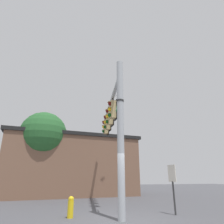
{
  "coord_description": "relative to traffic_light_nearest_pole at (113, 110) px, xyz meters",
  "views": [
    {
      "loc": [
        -7.9,
        2.64,
        1.54
      ],
      "look_at": [
        2.86,
        -0.43,
        5.29
      ],
      "focal_mm": 31.62,
      "sensor_mm": 36.0,
      "label": 1
    }
  ],
  "objects": [
    {
      "name": "fire_hydrant",
      "position": [
        -1.27,
        2.17,
        -4.87
      ],
      "size": [
        0.35,
        0.24,
        0.82
      ],
      "color": "yellow",
      "rests_on": "ground"
    },
    {
      "name": "tree_by_storefront",
      "position": [
        7.59,
        4.1,
        -0.22
      ],
      "size": [
        4.0,
        4.0,
        7.1
      ],
      "color": "#4C3823",
      "rests_on": "ground"
    },
    {
      "name": "traffic_light_arm_end",
      "position": [
        4.09,
        -0.62,
        0.0
      ],
      "size": [
        0.54,
        0.49,
        1.31
      ],
      "color": "black"
    },
    {
      "name": "street_name_sign",
      "position": [
        -2.09,
        0.29,
        -0.43
      ],
      "size": [
        1.43,
        0.37,
        0.22
      ],
      "color": "#147238"
    },
    {
      "name": "traffic_light_mid_inner",
      "position": [
        1.36,
        -0.21,
        0.0
      ],
      "size": [
        0.54,
        0.49,
        1.31
      ],
      "color": "black"
    },
    {
      "name": "historical_marker",
      "position": [
        -1.85,
        -2.34,
        -3.89
      ],
      "size": [
        0.6,
        0.08,
        2.13
      ],
      "color": "#333333",
      "rests_on": "ground"
    },
    {
      "name": "ground_plane",
      "position": [
        -2.42,
        0.34,
        -5.29
      ],
      "size": [
        80.0,
        80.0,
        0.0
      ],
      "primitive_type": "plane",
      "color": "#4C4C51"
    },
    {
      "name": "signal_pole",
      "position": [
        -2.42,
        0.34,
        -1.85
      ],
      "size": [
        0.3,
        0.3,
        6.88
      ],
      "primitive_type": "cylinder",
      "color": "#ADB2B7",
      "rests_on": "ground"
    },
    {
      "name": "mast_arm",
      "position": [
        1.57,
        -0.26,
        0.8
      ],
      "size": [
        7.99,
        1.4,
        0.21
      ],
      "primitive_type": "cylinder",
      "rotation": [
        0.0,
        1.57,
        6.13
      ],
      "color": "#ADB2B7"
    },
    {
      "name": "storefront_building",
      "position": [
        9.72,
        1.41,
        -2.6
      ],
      "size": [
        8.06,
        12.56,
        5.37
      ],
      "color": "brown",
      "rests_on": "ground"
    },
    {
      "name": "traffic_light_mid_outer",
      "position": [
        2.73,
        -0.41,
        0.0
      ],
      "size": [
        0.54,
        0.49,
        1.31
      ],
      "color": "black"
    },
    {
      "name": "bird_flying",
      "position": [
        4.37,
        -1.73,
        2.85
      ],
      "size": [
        0.23,
        0.38,
        0.11
      ],
      "color": "gray"
    },
    {
      "name": "traffic_light_nearest_pole",
      "position": [
        0.0,
        0.0,
        0.0
      ],
      "size": [
        0.54,
        0.49,
        1.31
      ],
      "color": "black"
    }
  ]
}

